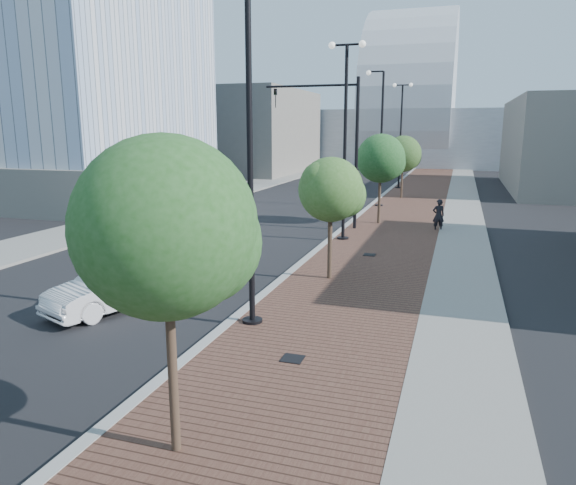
% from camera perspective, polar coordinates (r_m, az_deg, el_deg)
% --- Properties ---
extents(sidewalk, '(7.00, 140.00, 0.12)m').
position_cam_1_polar(sidewalk, '(43.45, 14.66, 4.66)').
color(sidewalk, '#4C2D23').
rests_on(sidewalk, ground).
extents(concrete_strip, '(2.40, 140.00, 0.13)m').
position_cam_1_polar(concrete_strip, '(43.39, 18.22, 4.44)').
color(concrete_strip, slate).
rests_on(concrete_strip, ground).
extents(curb, '(0.30, 140.00, 0.14)m').
position_cam_1_polar(curb, '(43.78, 10.07, 4.93)').
color(curb, gray).
rests_on(curb, ground).
extents(west_sidewalk, '(4.00, 140.00, 0.12)m').
position_cam_1_polar(west_sidewalk, '(47.31, -5.79, 5.57)').
color(west_sidewalk, slate).
rests_on(west_sidewalk, ground).
extents(white_sedan, '(2.88, 4.48, 1.40)m').
position_cam_1_polar(white_sedan, '(17.03, -18.04, -4.52)').
color(white_sedan, silver).
rests_on(white_sedan, ground).
extents(dark_car_mid, '(3.12, 4.70, 1.20)m').
position_cam_1_polar(dark_car_mid, '(47.45, 4.25, 6.27)').
color(dark_car_mid, black).
rests_on(dark_car_mid, ground).
extents(dark_car_far, '(3.64, 5.76, 1.55)m').
position_cam_1_polar(dark_car_far, '(51.40, 5.70, 6.89)').
color(dark_car_far, black).
rests_on(dark_car_far, ground).
extents(pedestrian, '(0.74, 0.61, 1.75)m').
position_cam_1_polar(pedestrian, '(29.39, 15.82, 2.80)').
color(pedestrian, black).
rests_on(pedestrian, ground).
extents(streetlight_1, '(1.44, 0.56, 9.21)m').
position_cam_1_polar(streetlight_1, '(14.16, -4.50, 7.81)').
color(streetlight_1, black).
rests_on(streetlight_1, ground).
extents(streetlight_2, '(1.72, 0.56, 9.28)m').
position_cam_1_polar(streetlight_2, '(25.61, 6.12, 10.75)').
color(streetlight_2, black).
rests_on(streetlight_2, ground).
extents(streetlight_3, '(1.44, 0.56, 9.21)m').
position_cam_1_polar(streetlight_3, '(37.46, 9.77, 10.32)').
color(streetlight_3, black).
rests_on(streetlight_3, ground).
extents(streetlight_4, '(1.72, 0.56, 9.28)m').
position_cam_1_polar(streetlight_4, '(49.35, 11.96, 11.18)').
color(streetlight_4, black).
rests_on(streetlight_4, ground).
extents(traffic_mast, '(5.09, 0.20, 8.00)m').
position_cam_1_polar(traffic_mast, '(28.73, 5.59, 11.23)').
color(traffic_mast, black).
rests_on(traffic_mast, ground).
extents(tree_0, '(2.87, 2.87, 5.34)m').
position_cam_1_polar(tree_0, '(8.37, -12.62, 1.51)').
color(tree_0, '#382619').
rests_on(tree_0, ground).
extents(tree_1, '(2.33, 2.27, 4.45)m').
position_cam_1_polar(tree_1, '(18.69, 4.76, 5.63)').
color(tree_1, '#382619').
rests_on(tree_1, ground).
extents(tree_2, '(2.71, 2.71, 5.13)m').
position_cam_1_polar(tree_2, '(30.42, 10.00, 8.85)').
color(tree_2, '#382619').
rests_on(tree_2, ground).
extents(tree_3, '(2.77, 2.77, 4.89)m').
position_cam_1_polar(tree_3, '(42.34, 12.29, 9.25)').
color(tree_3, '#382619').
rests_on(tree_3, ground).
extents(tower_podium, '(19.00, 19.00, 3.00)m').
position_cam_1_polar(tower_podium, '(46.21, -22.63, 6.35)').
color(tower_podium, slate).
rests_on(tower_podium, ground).
extents(convention_center, '(50.00, 30.00, 50.00)m').
position_cam_1_polar(convention_center, '(88.41, 13.05, 12.20)').
color(convention_center, '#9FA2A9').
rests_on(convention_center, ground).
extents(commercial_block_nw, '(14.00, 20.00, 10.00)m').
position_cam_1_polar(commercial_block_nw, '(68.15, -4.54, 11.74)').
color(commercial_block_nw, slate).
rests_on(commercial_block_nw, ground).
extents(utility_cover_1, '(0.50, 0.50, 0.02)m').
position_cam_1_polar(utility_cover_1, '(12.73, 0.49, -12.33)').
color(utility_cover_1, black).
rests_on(utility_cover_1, sidewalk).
extents(utility_cover_2, '(0.50, 0.50, 0.02)m').
position_cam_1_polar(utility_cover_2, '(22.94, 8.72, -1.30)').
color(utility_cover_2, black).
rests_on(utility_cover_2, sidewalk).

